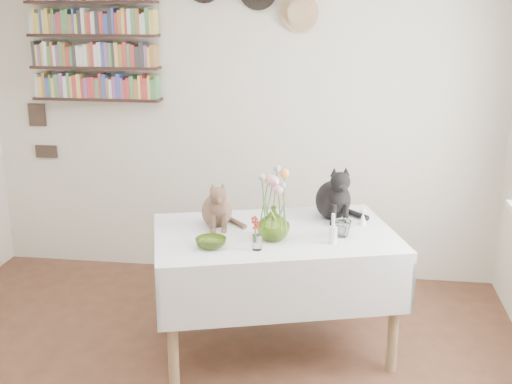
% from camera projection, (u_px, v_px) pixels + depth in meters
% --- Properties ---
extents(room, '(4.08, 4.58, 2.58)m').
position_uv_depth(room, '(155.00, 205.00, 2.81)').
color(room, brown).
rests_on(room, ground).
extents(dining_table, '(1.65, 1.30, 0.77)m').
position_uv_depth(dining_table, '(274.00, 261.00, 3.94)').
color(dining_table, white).
rests_on(dining_table, room).
extents(tabby_cat, '(0.27, 0.31, 0.31)m').
position_uv_depth(tabby_cat, '(217.00, 202.00, 3.95)').
color(tabby_cat, brown).
rests_on(tabby_cat, dining_table).
extents(black_cat, '(0.34, 0.38, 0.37)m').
position_uv_depth(black_cat, '(333.00, 190.00, 4.10)').
color(black_cat, black).
rests_on(black_cat, dining_table).
extents(flower_vase, '(0.23, 0.23, 0.20)m').
position_uv_depth(flower_vase, '(273.00, 223.00, 3.73)').
color(flower_vase, '#85A936').
rests_on(flower_vase, dining_table).
extents(green_bowl, '(0.25, 0.25, 0.06)m').
position_uv_depth(green_bowl, '(211.00, 243.00, 3.63)').
color(green_bowl, '#85A936').
rests_on(green_bowl, dining_table).
extents(drinking_glass, '(0.16, 0.16, 0.10)m').
position_uv_depth(drinking_glass, '(342.00, 228.00, 3.79)').
color(drinking_glass, white).
rests_on(drinking_glass, dining_table).
extents(candlestick, '(0.05, 0.05, 0.18)m').
position_uv_depth(candlestick, '(333.00, 233.00, 3.68)').
color(candlestick, white).
rests_on(candlestick, dining_table).
extents(berry_jar, '(0.05, 0.05, 0.22)m').
position_uv_depth(berry_jar, '(257.00, 233.00, 3.58)').
color(berry_jar, white).
rests_on(berry_jar, dining_table).
extents(porcelain_figurine, '(0.06, 0.06, 0.11)m').
position_uv_depth(porcelain_figurine, '(363.00, 218.00, 4.00)').
color(porcelain_figurine, white).
rests_on(porcelain_figurine, dining_table).
extents(flower_bouquet, '(0.17, 0.13, 0.39)m').
position_uv_depth(flower_bouquet, '(274.00, 183.00, 3.68)').
color(flower_bouquet, '#4C7233').
rests_on(flower_bouquet, flower_vase).
extents(bookshelf_unit, '(1.00, 0.16, 0.91)m').
position_uv_depth(bookshelf_unit, '(94.00, 40.00, 4.85)').
color(bookshelf_unit, black).
rests_on(bookshelf_unit, room).
extents(wall_art_plaques, '(0.21, 0.02, 0.44)m').
position_uv_depth(wall_art_plaques, '(41.00, 130.00, 5.19)').
color(wall_art_plaques, '#38281E').
rests_on(wall_art_plaques, room).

